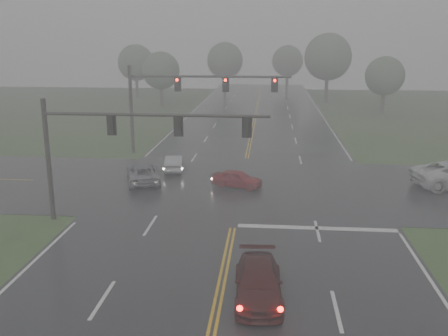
# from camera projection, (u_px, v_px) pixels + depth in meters

# --- Properties ---
(main_road) EXTENTS (18.00, 160.00, 0.02)m
(main_road) POSITION_uv_depth(u_px,v_px,m) (239.00, 195.00, 32.55)
(main_road) COLOR black
(main_road) RESTS_ON ground
(cross_street) EXTENTS (120.00, 14.00, 0.02)m
(cross_street) POSITION_uv_depth(u_px,v_px,m) (241.00, 186.00, 34.47)
(cross_street) COLOR black
(cross_street) RESTS_ON ground
(stop_bar) EXTENTS (8.50, 0.50, 0.01)m
(stop_bar) POSITION_uv_depth(u_px,v_px,m) (317.00, 229.00, 26.76)
(stop_bar) COLOR #BDBDBD
(stop_bar) RESTS_ON ground
(sedan_maroon) EXTENTS (2.06, 4.60, 1.31)m
(sedan_maroon) POSITION_uv_depth(u_px,v_px,m) (258.00, 298.00, 19.64)
(sedan_maroon) COLOR #360A09
(sedan_maroon) RESTS_ON ground
(sedan_red) EXTENTS (3.71, 2.37, 1.18)m
(sedan_red) POSITION_uv_depth(u_px,v_px,m) (237.00, 187.00, 34.18)
(sedan_red) COLOR maroon
(sedan_red) RESTS_ON ground
(sedan_silver) EXTENTS (1.75, 3.85, 1.22)m
(sedan_silver) POSITION_uv_depth(u_px,v_px,m) (175.00, 171.00, 38.44)
(sedan_silver) COLOR #919498
(sedan_silver) RESTS_ON ground
(car_grey) EXTENTS (3.52, 5.15, 1.31)m
(car_grey) POSITION_uv_depth(u_px,v_px,m) (143.00, 182.00, 35.35)
(car_grey) COLOR slate
(car_grey) RESTS_ON ground
(signal_gantry_near) EXTENTS (12.21, 0.30, 6.80)m
(signal_gantry_near) POSITION_uv_depth(u_px,v_px,m) (114.00, 137.00, 26.66)
(signal_gantry_near) COLOR black
(signal_gantry_near) RESTS_ON ground
(signal_gantry_far) EXTENTS (13.94, 0.39, 7.66)m
(signal_gantry_far) POSITION_uv_depth(u_px,v_px,m) (180.00, 92.00, 42.75)
(signal_gantry_far) COLOR black
(signal_gantry_far) RESTS_ON ground
(tree_nw_a) EXTENTS (5.48, 5.48, 8.05)m
(tree_nw_a) POSITION_uv_depth(u_px,v_px,m) (161.00, 71.00, 72.65)
(tree_nw_a) COLOR #2D251D
(tree_nw_a) RESTS_ON ground
(tree_ne_a) EXTENTS (7.31, 7.31, 10.74)m
(tree_ne_a) POSITION_uv_depth(u_px,v_px,m) (328.00, 57.00, 77.36)
(tree_ne_a) COLOR #2D251D
(tree_ne_a) RESTS_ON ground
(tree_n_mid) EXTENTS (6.32, 6.32, 9.28)m
(tree_n_mid) POSITION_uv_depth(u_px,v_px,m) (225.00, 60.00, 87.57)
(tree_n_mid) COLOR #2D251D
(tree_n_mid) RESTS_ON ground
(tree_e_near) EXTENTS (5.19, 5.19, 7.62)m
(tree_e_near) POSITION_uv_depth(u_px,v_px,m) (385.00, 76.00, 66.23)
(tree_e_near) COLOR #2D251D
(tree_e_near) RESTS_ON ground
(tree_nw_b) EXTENTS (6.07, 6.07, 8.92)m
(tree_nw_b) POSITION_uv_depth(u_px,v_px,m) (136.00, 63.00, 83.91)
(tree_nw_b) COLOR #2D251D
(tree_nw_b) RESTS_ON ground
(tree_n_far) EXTENTS (5.87, 5.87, 8.63)m
(tree_n_far) POSITION_uv_depth(u_px,v_px,m) (288.00, 61.00, 94.74)
(tree_n_far) COLOR #2D251D
(tree_n_far) RESTS_ON ground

